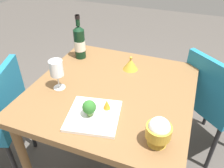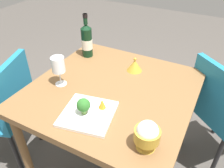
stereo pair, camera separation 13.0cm
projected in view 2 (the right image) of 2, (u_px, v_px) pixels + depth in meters
ground_plane at (112, 166)px, 1.75m from camera, size 8.00×8.00×0.00m
dining_table at (112, 100)px, 1.37m from camera, size 0.92×0.92×0.75m
chair_near_window at (8, 104)px, 1.54m from camera, size 0.51×0.51×0.85m
chair_by_wall at (218, 107)px, 1.52m from camera, size 0.56×0.56×0.85m
wine_bottle at (87, 40)px, 1.58m from camera, size 0.08×0.08×0.30m
wine_glass at (58, 65)px, 1.28m from camera, size 0.08×0.08×0.18m
rice_bowl at (147, 135)px, 0.93m from camera, size 0.11×0.11×0.14m
rice_bowl_lid at (135, 65)px, 1.46m from camera, size 0.10×0.10×0.09m
serving_plate at (89, 114)px, 1.13m from camera, size 0.29×0.29×0.02m
broccoli_floret at (83, 105)px, 1.10m from camera, size 0.07×0.07×0.09m
carrot_garnish_left at (102, 104)px, 1.14m from camera, size 0.04×0.04×0.05m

